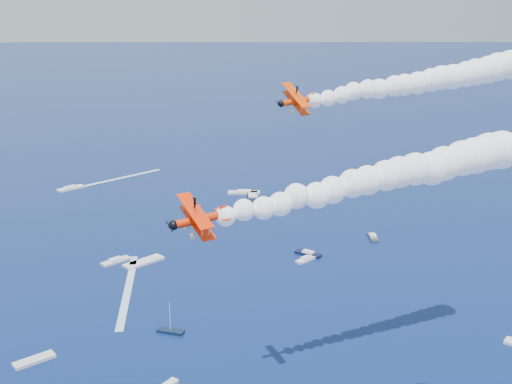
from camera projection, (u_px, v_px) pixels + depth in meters
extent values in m
cube|color=silver|center=(134.00, 262.00, 193.23)|extent=(2.61, 6.29, 0.70)
cube|color=white|center=(71.00, 188.00, 264.35)|extent=(11.05, 8.70, 0.70)
cube|color=silver|center=(144.00, 262.00, 193.02)|extent=(12.73, 9.92, 0.70)
cube|color=#323943|center=(373.00, 237.00, 212.27)|extent=(3.67, 8.15, 0.70)
cube|color=white|center=(306.00, 260.00, 194.64)|extent=(7.05, 5.58, 0.70)
cube|color=silver|center=(116.00, 261.00, 193.51)|extent=(9.14, 7.14, 0.70)
cube|color=black|center=(308.00, 254.00, 198.86)|extent=(7.54, 7.77, 0.70)
cube|color=black|center=(171.00, 331.00, 153.87)|extent=(6.64, 4.88, 0.70)
cube|color=silver|center=(244.00, 193.00, 258.84)|extent=(13.29, 6.99, 0.70)
cube|color=black|center=(253.00, 197.00, 253.59)|extent=(6.09, 13.93, 0.70)
cube|color=silver|center=(34.00, 360.00, 141.90)|extent=(9.17, 6.56, 0.70)
cube|color=white|center=(127.00, 296.00, 172.36)|extent=(6.09, 37.99, 0.04)
cube|color=white|center=(123.00, 178.00, 280.51)|extent=(33.30, 21.81, 0.04)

